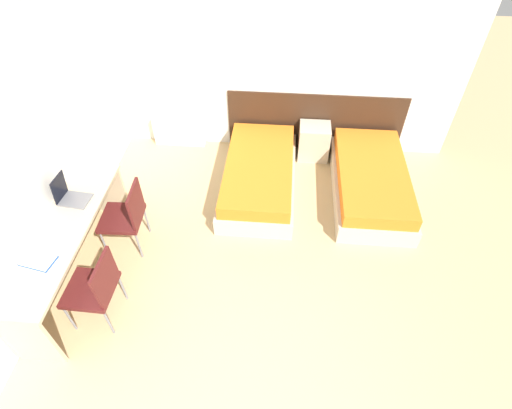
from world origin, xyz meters
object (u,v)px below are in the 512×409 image
at_px(nightstand, 314,142).
at_px(laptop, 70,196).
at_px(bed_near_window, 259,175).
at_px(bed_near_door, 370,181).
at_px(chair_near_notebook, 95,287).
at_px(chair_near_laptop, 126,215).

distance_m(nightstand, laptop, 3.36).
bearing_deg(bed_near_window, bed_near_door, 0.00).
bearing_deg(chair_near_notebook, chair_near_laptop, 91.46).
height_order(bed_near_door, nightstand, nightstand).
relative_size(bed_near_door, chair_near_notebook, 2.09).
distance_m(nightstand, chair_near_notebook, 3.58).
xyz_separation_m(bed_near_window, chair_near_notebook, (-1.41, -2.09, 0.30)).
relative_size(chair_near_laptop, chair_near_notebook, 1.00).
height_order(chair_near_notebook, laptop, laptop).
relative_size(chair_near_notebook, laptop, 2.75).
relative_size(nightstand, laptop, 1.61).
distance_m(chair_near_notebook, laptop, 1.06).
xyz_separation_m(chair_near_laptop, chair_near_notebook, (0.00, -0.95, 0.00)).
bearing_deg(laptop, bed_near_door, 24.94).
bearing_deg(bed_near_door, chair_near_notebook, -144.21).
bearing_deg(chair_near_laptop, bed_near_window, 36.31).
bearing_deg(chair_near_notebook, bed_near_door, 37.24).
bearing_deg(chair_near_laptop, bed_near_door, 18.80).
height_order(bed_near_window, bed_near_door, same).
xyz_separation_m(bed_near_door, laptop, (-3.41, -1.22, 0.63)).
bearing_deg(bed_near_door, nightstand, 134.79).
relative_size(nightstand, chair_near_laptop, 0.59).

